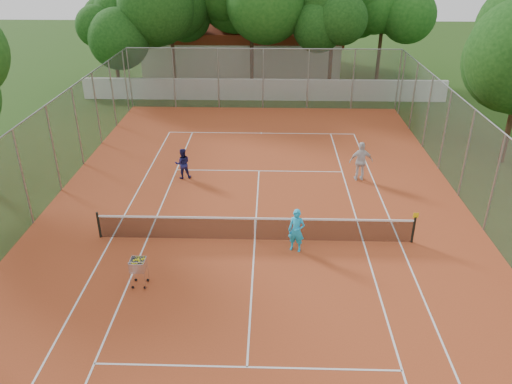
{
  "coord_description": "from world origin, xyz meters",
  "views": [
    {
      "loc": [
        0.54,
        -16.18,
        10.15
      ],
      "look_at": [
        0.0,
        1.5,
        1.3
      ],
      "focal_mm": 35.0,
      "sensor_mm": 36.0,
      "label": 1
    }
  ],
  "objects_px": {
    "player_near": "(296,230)",
    "player_far_left": "(183,164)",
    "ball_hopper": "(139,272)",
    "player_far_right": "(361,161)",
    "tennis_net": "(255,228)",
    "clubhouse": "(243,43)"
  },
  "relations": [
    {
      "from": "clubhouse",
      "to": "player_far_left",
      "type": "xyz_separation_m",
      "value": [
        -1.61,
        -23.52,
        -1.43
      ]
    },
    {
      "from": "tennis_net",
      "to": "player_far_left",
      "type": "relative_size",
      "value": 7.95
    },
    {
      "from": "clubhouse",
      "to": "player_far_right",
      "type": "distance_m",
      "value": 24.46
    },
    {
      "from": "clubhouse",
      "to": "tennis_net",
      "type": "bearing_deg",
      "value": -86.05
    },
    {
      "from": "player_near",
      "to": "player_far_left",
      "type": "bearing_deg",
      "value": 148.79
    },
    {
      "from": "clubhouse",
      "to": "player_near",
      "type": "distance_m",
      "value": 29.9
    },
    {
      "from": "tennis_net",
      "to": "clubhouse",
      "type": "height_order",
      "value": "clubhouse"
    },
    {
      "from": "tennis_net",
      "to": "player_far_right",
      "type": "height_order",
      "value": "player_far_right"
    },
    {
      "from": "player_far_left",
      "to": "player_far_right",
      "type": "xyz_separation_m",
      "value": [
        8.42,
        0.05,
        0.2
      ]
    },
    {
      "from": "clubhouse",
      "to": "player_far_right",
      "type": "xyz_separation_m",
      "value": [
        6.82,
        -23.46,
        -1.23
      ]
    },
    {
      "from": "player_near",
      "to": "player_far_left",
      "type": "xyz_separation_m",
      "value": [
        -5.14,
        6.14,
        -0.08
      ]
    },
    {
      "from": "player_far_right",
      "to": "player_far_left",
      "type": "bearing_deg",
      "value": -3.69
    },
    {
      "from": "player_far_right",
      "to": "tennis_net",
      "type": "bearing_deg",
      "value": 44.93
    },
    {
      "from": "player_near",
      "to": "ball_hopper",
      "type": "height_order",
      "value": "player_near"
    },
    {
      "from": "tennis_net",
      "to": "player_far_right",
      "type": "distance_m",
      "value": 7.35
    },
    {
      "from": "player_near",
      "to": "player_far_left",
      "type": "height_order",
      "value": "player_near"
    },
    {
      "from": "player_far_left",
      "to": "player_far_right",
      "type": "bearing_deg",
      "value": 167.09
    },
    {
      "from": "clubhouse",
      "to": "player_far_left",
      "type": "height_order",
      "value": "clubhouse"
    },
    {
      "from": "player_far_right",
      "to": "ball_hopper",
      "type": "relative_size",
      "value": 1.75
    },
    {
      "from": "player_near",
      "to": "player_far_right",
      "type": "bearing_deg",
      "value": 80.94
    },
    {
      "from": "tennis_net",
      "to": "player_far_right",
      "type": "relative_size",
      "value": 6.27
    },
    {
      "from": "player_far_left",
      "to": "ball_hopper",
      "type": "distance_m",
      "value": 8.43
    }
  ]
}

